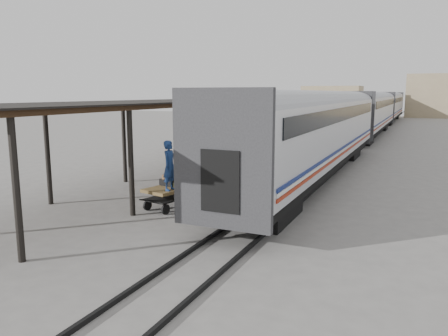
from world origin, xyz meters
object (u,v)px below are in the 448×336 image
Objects in this scene: porter at (170,166)px; baggage_cart at (174,192)px; pedestrian at (276,142)px; luggage_tug at (256,144)px.

baggage_cart is at bearing 20.57° from porter.
baggage_cart is 17.07m from pedestrian.
porter reaches higher than luggage_tug.
baggage_cart is 1.40× the size of luggage_tug.
baggage_cart is 1.38× the size of porter.
pedestrian is (1.53, 0.16, 0.16)m from luggage_tug.
porter is 1.16× the size of pedestrian.
porter is at bearing 98.54° from pedestrian.
porter reaches higher than pedestrian.
porter is (0.25, -0.65, 1.16)m from baggage_cart.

